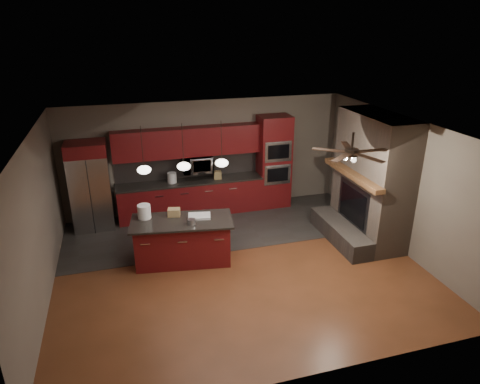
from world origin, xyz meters
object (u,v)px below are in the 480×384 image
object	(u,v)px
refrigerator	(90,186)
kitchen_island	(183,241)
oven_tower	(274,162)
paint_tray	(199,216)
microwave	(197,164)
cardboard_box	(174,212)
counter_box	(218,175)
paint_can	(192,222)
counter_bucket	(172,178)
white_bucket	(144,212)

from	to	relation	value
refrigerator	kitchen_island	world-z (taller)	refrigerator
oven_tower	paint_tray	world-z (taller)	oven_tower
microwave	kitchen_island	world-z (taller)	microwave
oven_tower	cardboard_box	xyz separation A→B (m)	(-2.84, -1.94, -0.19)
microwave	paint_tray	world-z (taller)	microwave
paint_tray	counter_box	distance (m)	2.28
microwave	kitchen_island	xyz separation A→B (m)	(-0.75, -2.25, -0.83)
cardboard_box	refrigerator	bearing A→B (deg)	144.25
refrigerator	paint_can	bearing A→B (deg)	-50.69
paint_tray	counter_bucket	world-z (taller)	counter_bucket
refrigerator	paint_can	distance (m)	3.04
white_bucket	paint_can	xyz separation A→B (m)	(0.85, -0.54, -0.09)
refrigerator	kitchen_island	distance (m)	2.82
paint_can	microwave	bearing A→B (deg)	76.54
refrigerator	counter_bucket	xyz separation A→B (m)	(1.88, 0.08, -0.01)
white_bucket	refrigerator	bearing A→B (deg)	120.71
paint_tray	cardboard_box	bearing A→B (deg)	168.51
counter_box	white_bucket	bearing A→B (deg)	-130.32
oven_tower	kitchen_island	bearing A→B (deg)	-141.19
white_bucket	counter_box	world-z (taller)	white_bucket
kitchen_island	cardboard_box	world-z (taller)	cardboard_box
kitchen_island	paint_can	world-z (taller)	paint_can
kitchen_island	paint_tray	size ratio (longest dim) A/B	4.79
counter_bucket	white_bucket	bearing A→B (deg)	-112.94
white_bucket	cardboard_box	bearing A→B (deg)	-5.79
microwave	oven_tower	bearing A→B (deg)	-1.66
white_bucket	cardboard_box	xyz separation A→B (m)	(0.58, -0.06, -0.06)
oven_tower	paint_can	xyz separation A→B (m)	(-2.57, -2.42, -0.22)
kitchen_island	oven_tower	bearing A→B (deg)	47.42
paint_can	oven_tower	bearing A→B (deg)	43.32
kitchen_island	paint_tray	world-z (taller)	paint_tray
oven_tower	microwave	bearing A→B (deg)	178.34
oven_tower	counter_box	world-z (taller)	oven_tower
refrigerator	paint_tray	distance (m)	2.97
oven_tower	white_bucket	world-z (taller)	oven_tower
oven_tower	paint_tray	xyz separation A→B (m)	(-2.36, -2.14, -0.25)
refrigerator	counter_box	size ratio (longest dim) A/B	10.43
paint_can	counter_box	size ratio (longest dim) A/B	0.80
kitchen_island	counter_bucket	size ratio (longest dim) A/B	8.48
paint_tray	cardboard_box	xyz separation A→B (m)	(-0.47, 0.20, 0.05)
cardboard_box	kitchen_island	bearing A→B (deg)	-53.17
paint_can	paint_tray	size ratio (longest dim) A/B	0.36
kitchen_island	microwave	bearing A→B (deg)	80.13
white_bucket	paint_tray	bearing A→B (deg)	-13.76
refrigerator	kitchen_island	xyz separation A→B (m)	(1.76, -2.12, -0.57)
refrigerator	kitchen_island	size ratio (longest dim) A/B	0.99
kitchen_island	counter_box	world-z (taller)	counter_box
microwave	paint_can	xyz separation A→B (m)	(-0.59, -2.48, -0.33)
oven_tower	counter_bucket	bearing A→B (deg)	179.84
white_bucket	microwave	bearing A→B (deg)	53.48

